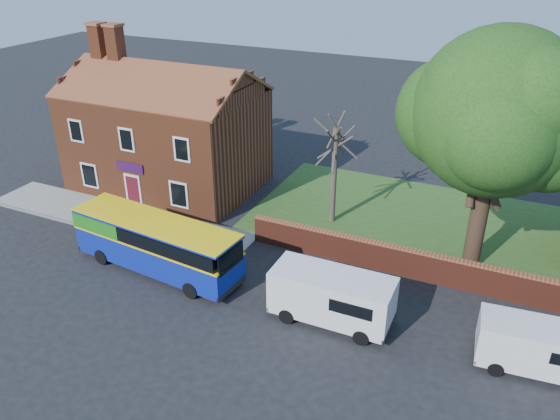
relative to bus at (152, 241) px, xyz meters
The scene contains 11 objects.
ground 3.11m from the bus, 54.64° to the right, with size 120.00×120.00×0.00m, color black.
pavement 6.73m from the bus, 146.69° to the left, with size 18.00×3.50×0.12m, color gray.
kerb 5.98m from the bus, 161.37° to the left, with size 18.00×0.15×0.14m, color slate.
grass_strip 18.20m from the bus, 36.73° to the left, with size 26.00×12.00×0.04m, color #426B28.
shop_building 10.98m from the bus, 120.45° to the left, with size 12.30×8.13×10.50m.
boundary_wall 15.34m from the bus, 18.44° to the left, with size 22.00×0.38×1.60m.
bus is the anchor object (origin of this frame).
van_near 9.96m from the bus, ahead, with size 5.49×2.30×2.41m.
van_far 18.59m from the bus, ahead, with size 4.95×2.35×2.10m.
large_tree 18.16m from the bus, 26.45° to the left, with size 10.15×8.03×12.37m.
bare_tree 11.24m from the bus, 52.92° to the left, with size 2.45×2.92×6.54m.
Camera 1 is at (14.69, -17.16, 15.87)m, focal length 35.00 mm.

